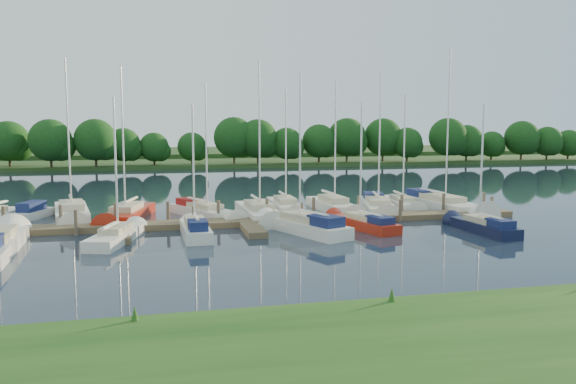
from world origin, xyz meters
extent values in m
plane|color=#17222F|center=(0.00, 0.00, 0.00)|extent=(260.00, 260.00, 0.00)
cube|color=#1A4614|center=(0.00, -16.00, 0.25)|extent=(90.00, 10.00, 0.50)
cube|color=#4D402B|center=(0.00, 8.00, 0.20)|extent=(40.00, 2.00, 0.40)
cube|color=#4D402B|center=(-8.00, 5.00, 0.20)|extent=(1.20, 4.00, 0.40)
cube|color=#4D402B|center=(0.00, 5.00, 0.20)|extent=(1.20, 4.00, 0.40)
cube|color=#4D402B|center=(8.00, 5.00, 0.20)|extent=(1.20, 4.00, 0.40)
cube|color=#4D402B|center=(16.00, 5.00, 0.20)|extent=(1.20, 4.00, 0.40)
cylinder|color=#473D33|center=(-15.55, 9.30, 0.60)|extent=(0.24, 0.24, 2.00)
cylinder|color=#473D33|center=(-12.09, 9.30, 0.60)|extent=(0.24, 0.24, 2.00)
cylinder|color=#473D33|center=(-8.64, 9.30, 0.60)|extent=(0.24, 0.24, 2.00)
cylinder|color=#473D33|center=(-5.18, 9.30, 0.60)|extent=(0.24, 0.24, 2.00)
cylinder|color=#473D33|center=(-1.73, 9.30, 0.60)|extent=(0.24, 0.24, 2.00)
cylinder|color=#473D33|center=(1.73, 9.30, 0.60)|extent=(0.24, 0.24, 2.00)
cylinder|color=#473D33|center=(5.18, 9.30, 0.60)|extent=(0.24, 0.24, 2.00)
cylinder|color=#473D33|center=(8.64, 9.30, 0.60)|extent=(0.24, 0.24, 2.00)
cylinder|color=#473D33|center=(12.09, 9.30, 0.60)|extent=(0.24, 0.24, 2.00)
cylinder|color=#473D33|center=(15.55, 9.30, 0.60)|extent=(0.24, 0.24, 2.00)
cylinder|color=#473D33|center=(19.00, 9.30, 0.60)|extent=(0.24, 0.24, 2.00)
cylinder|color=#473D33|center=(-10.80, 6.70, 0.60)|extent=(0.24, 0.24, 2.00)
cylinder|color=#473D33|center=(-3.60, 6.70, 0.60)|extent=(0.24, 0.24, 2.00)
cylinder|color=#473D33|center=(3.60, 6.70, 0.60)|extent=(0.24, 0.24, 2.00)
cylinder|color=#473D33|center=(10.80, 6.70, 0.60)|extent=(0.24, 0.24, 2.00)
cylinder|color=#473D33|center=(18.00, 6.70, 0.60)|extent=(0.24, 0.24, 2.00)
cube|color=#203E17|center=(0.00, 75.00, 0.30)|extent=(180.00, 30.00, 0.60)
cube|color=#325023|center=(0.00, 100.00, 0.70)|extent=(220.00, 40.00, 1.40)
cylinder|color=#38281C|center=(-26.47, 61.21, 1.06)|extent=(0.36, 0.36, 2.11)
sphere|color=#133D10|center=(-26.47, 61.21, 3.64)|extent=(4.93, 4.93, 4.93)
sphere|color=#133D10|center=(-25.41, 61.41, 2.94)|extent=(3.52, 3.52, 3.52)
cylinder|color=#38281C|center=(-20.90, 61.47, 1.40)|extent=(0.36, 0.36, 2.79)
sphere|color=#133D10|center=(-20.90, 61.47, 4.81)|extent=(6.52, 6.52, 6.52)
sphere|color=#133D10|center=(-19.50, 61.67, 3.88)|extent=(4.65, 4.65, 4.65)
cylinder|color=#38281C|center=(-15.57, 63.41, 1.03)|extent=(0.36, 0.36, 2.06)
sphere|color=#133D10|center=(-15.57, 63.41, 3.55)|extent=(4.81, 4.81, 4.81)
sphere|color=#133D10|center=(-14.54, 63.61, 2.86)|extent=(3.44, 3.44, 3.44)
cylinder|color=#38281C|center=(-9.82, 62.87, 1.23)|extent=(0.36, 0.36, 2.47)
sphere|color=#133D10|center=(-9.82, 62.87, 4.25)|extent=(5.76, 5.76, 5.76)
sphere|color=#133D10|center=(-8.59, 63.07, 3.43)|extent=(4.12, 4.12, 4.12)
cylinder|color=#38281C|center=(-6.26, 63.29, 1.42)|extent=(0.36, 0.36, 2.85)
sphere|color=#133D10|center=(-6.26, 63.29, 4.90)|extent=(6.64, 6.64, 6.64)
sphere|color=#133D10|center=(-4.84, 63.49, 3.95)|extent=(4.74, 4.74, 4.74)
cylinder|color=#38281C|center=(-0.68, 63.36, 1.17)|extent=(0.36, 0.36, 2.35)
sphere|color=#133D10|center=(-0.68, 63.36, 4.04)|extent=(5.48, 5.48, 5.48)
sphere|color=#133D10|center=(0.49, 63.56, 3.26)|extent=(3.91, 3.91, 3.91)
cylinder|color=#38281C|center=(5.72, 61.20, 1.04)|extent=(0.36, 0.36, 2.07)
sphere|color=#133D10|center=(5.72, 61.20, 3.57)|extent=(4.83, 4.83, 4.83)
sphere|color=#133D10|center=(6.76, 61.40, 2.88)|extent=(3.45, 3.45, 3.45)
cylinder|color=#38281C|center=(11.43, 60.10, 1.15)|extent=(0.36, 0.36, 2.31)
sphere|color=#133D10|center=(11.43, 60.10, 3.98)|extent=(5.39, 5.39, 5.39)
sphere|color=#133D10|center=(12.58, 60.30, 3.21)|extent=(3.85, 3.85, 3.85)
cylinder|color=#38281C|center=(16.96, 60.13, 1.43)|extent=(0.36, 0.36, 2.86)
sphere|color=#133D10|center=(16.96, 60.13, 4.93)|extent=(6.68, 6.68, 6.68)
sphere|color=#133D10|center=(18.39, 60.33, 3.98)|extent=(4.77, 4.77, 4.77)
cylinder|color=#38281C|center=(22.08, 63.97, 1.15)|extent=(0.36, 0.36, 2.29)
sphere|color=#133D10|center=(22.08, 63.97, 3.95)|extent=(5.35, 5.35, 5.35)
sphere|color=#133D10|center=(23.22, 64.17, 3.19)|extent=(3.82, 3.82, 3.82)
cylinder|color=#38281C|center=(27.04, 63.44, 1.04)|extent=(0.36, 0.36, 2.09)
sphere|color=#133D10|center=(27.04, 63.44, 3.59)|extent=(4.87, 4.87, 4.87)
sphere|color=#133D10|center=(28.09, 63.64, 2.90)|extent=(3.48, 3.48, 3.48)
cylinder|color=#38281C|center=(32.28, 61.30, 1.14)|extent=(0.36, 0.36, 2.29)
sphere|color=#133D10|center=(32.28, 61.30, 3.94)|extent=(5.34, 5.34, 5.34)
sphere|color=#133D10|center=(33.42, 61.50, 3.18)|extent=(3.82, 3.82, 3.82)
cylinder|color=#38281C|center=(38.30, 62.17, 1.09)|extent=(0.36, 0.36, 2.19)
sphere|color=#133D10|center=(38.30, 62.17, 3.77)|extent=(5.10, 5.10, 5.10)
sphere|color=#133D10|center=(39.40, 62.37, 3.04)|extent=(3.65, 3.65, 3.65)
cylinder|color=#38281C|center=(43.81, 63.83, 1.35)|extent=(0.36, 0.36, 2.70)
sphere|color=#133D10|center=(43.81, 63.83, 4.66)|extent=(6.31, 6.31, 6.31)
sphere|color=#133D10|center=(45.16, 64.03, 3.76)|extent=(4.51, 4.51, 4.51)
cylinder|color=#38281C|center=(49.33, 63.81, 1.06)|extent=(0.36, 0.36, 2.11)
sphere|color=#133D10|center=(49.33, 63.81, 3.64)|extent=(4.93, 4.93, 4.93)
sphere|color=#133D10|center=(50.39, 64.01, 2.94)|extent=(3.52, 3.52, 3.52)
cylinder|color=#38281C|center=(53.62, 61.32, 1.40)|extent=(0.36, 0.36, 2.80)
sphere|color=#133D10|center=(53.62, 61.32, 4.83)|extent=(6.54, 6.54, 6.54)
sphere|color=#133D10|center=(55.02, 61.52, 3.90)|extent=(4.67, 4.67, 4.67)
cylinder|color=#38281C|center=(58.43, 63.90, 1.16)|extent=(0.36, 0.36, 2.32)
sphere|color=#133D10|center=(58.43, 63.90, 4.00)|extent=(5.42, 5.42, 5.42)
sphere|color=#133D10|center=(59.59, 64.10, 3.23)|extent=(3.87, 3.87, 3.87)
cylinder|color=#38281C|center=(64.17, 62.02, 1.30)|extent=(0.36, 0.36, 2.60)
sphere|color=#133D10|center=(64.17, 62.02, 4.48)|extent=(6.07, 6.07, 6.07)
sphere|color=#133D10|center=(65.47, 62.22, 3.61)|extent=(4.34, 4.34, 4.34)
cube|color=white|center=(-14.86, 14.14, 0.15)|extent=(2.70, 4.32, 0.90)
cone|color=white|center=(-15.58, 12.21, 0.15)|extent=(1.06, 1.39, 0.68)
cube|color=#16204E|center=(-14.86, 14.14, 0.86)|extent=(1.80, 2.49, 0.81)
cube|color=white|center=(-12.08, 13.81, 0.15)|extent=(3.54, 8.22, 1.26)
cone|color=white|center=(-11.40, 9.89, 0.15)|extent=(1.57, 2.93, 1.11)
cube|color=#B7AC8C|center=(-12.01, 13.42, 0.97)|extent=(2.25, 3.81, 0.57)
cylinder|color=silver|center=(-11.94, 13.03, 6.17)|extent=(0.12, 0.12, 10.74)
cylinder|color=silver|center=(-12.21, 14.60, 1.43)|extent=(0.70, 3.54, 0.10)
cylinder|color=white|center=(-12.21, 14.60, 1.43)|extent=(0.73, 3.17, 0.20)
cube|color=#A21F0E|center=(-7.96, 12.55, 0.15)|extent=(3.81, 7.82, 1.14)
cone|color=#A21F0E|center=(-8.84, 8.88, 0.15)|extent=(1.64, 2.81, 1.06)
cube|color=#B7AC8C|center=(-8.05, 12.18, 0.88)|extent=(2.33, 3.67, 0.52)
cylinder|color=silver|center=(-8.13, 11.82, 5.82)|extent=(0.12, 0.12, 10.18)
cylinder|color=silver|center=(-7.78, 13.28, 1.30)|extent=(0.89, 3.32, 0.10)
cylinder|color=white|center=(-7.78, 13.28, 1.30)|extent=(0.90, 2.98, 0.20)
cube|color=white|center=(-2.60, 12.39, 0.15)|extent=(4.75, 6.90, 1.06)
cone|color=white|center=(-1.07, 9.36, 0.15)|extent=(1.92, 2.54, 0.95)
cube|color=#B7AC8C|center=(-2.45, 12.08, 0.82)|extent=(2.64, 3.36, 0.48)
cube|color=maroon|center=(-3.46, 14.08, 0.91)|extent=(2.10, 2.41, 0.53)
cylinder|color=silver|center=(-2.30, 11.78, 5.24)|extent=(0.12, 0.12, 9.14)
cylinder|color=silver|center=(-2.91, 12.99, 1.20)|extent=(1.46, 2.77, 0.10)
cylinder|color=white|center=(-2.91, 12.99, 1.20)|extent=(1.40, 2.51, 0.20)
cube|color=white|center=(1.37, 11.10, 0.15)|extent=(2.39, 7.88, 1.20)
cone|color=white|center=(1.47, 7.19, 0.15)|extent=(1.16, 2.77, 1.10)
cube|color=#B7AC8C|center=(1.38, 10.71, 0.93)|extent=(1.73, 3.56, 0.55)
cylinder|color=silver|center=(1.39, 10.32, 6.05)|extent=(0.12, 0.12, 10.57)
cylinder|color=silver|center=(1.35, 11.88, 1.37)|extent=(0.19, 3.53, 0.10)
cylinder|color=white|center=(1.35, 11.88, 1.37)|extent=(0.28, 3.14, 0.20)
cube|color=white|center=(4.07, 14.09, 0.15)|extent=(1.99, 6.61, 1.12)
cone|color=white|center=(3.99, 10.80, 0.15)|extent=(0.97, 2.32, 0.92)
cube|color=#B7AC8C|center=(4.06, 13.76, 0.86)|extent=(1.45, 2.99, 0.51)
cylinder|color=silver|center=(4.05, 13.43, 5.15)|extent=(0.12, 0.12, 8.88)
cylinder|color=silver|center=(4.08, 14.75, 1.27)|extent=(0.17, 2.96, 0.10)
cylinder|color=white|center=(4.08, 14.75, 1.27)|extent=(0.26, 2.63, 0.20)
cube|color=white|center=(7.74, 13.12, 0.15)|extent=(2.41, 7.14, 1.22)
cone|color=white|center=(7.97, 9.62, 0.15)|extent=(1.14, 2.52, 0.98)
cube|color=#B7AC8C|center=(7.77, 12.77, 0.94)|extent=(1.67, 3.25, 0.55)
cylinder|color=silver|center=(7.79, 12.42, 5.52)|extent=(0.12, 0.12, 9.49)
cylinder|color=silver|center=(7.70, 13.83, 1.39)|extent=(0.30, 3.16, 0.10)
cylinder|color=white|center=(7.70, 13.83, 1.39)|extent=(0.38, 2.82, 0.20)
cube|color=white|center=(11.33, 12.35, 0.15)|extent=(3.89, 7.91, 1.07)
cone|color=white|center=(10.42, 8.65, 0.15)|extent=(1.67, 2.84, 1.07)
cube|color=#B7AC8C|center=(11.24, 11.98, 0.82)|extent=(2.37, 3.71, 0.48)
cube|color=#16204E|center=(11.84, 14.43, 0.92)|extent=(2.00, 2.58, 0.53)
cylinder|color=silver|center=(11.15, 11.61, 5.82)|extent=(0.12, 0.12, 10.29)
cylinder|color=silver|center=(11.52, 13.09, 1.21)|extent=(0.92, 3.35, 0.10)
cylinder|color=white|center=(11.52, 13.09, 1.21)|extent=(0.92, 3.01, 0.20)
cube|color=white|center=(14.04, 13.81, 0.15)|extent=(2.62, 6.62, 0.96)
cone|color=white|center=(13.62, 10.61, 0.15)|extent=(1.18, 2.35, 0.90)
cube|color=#B7AC8C|center=(14.00, 13.49, 0.75)|extent=(1.71, 3.05, 0.44)
cylinder|color=silver|center=(13.95, 13.17, 4.96)|extent=(0.12, 0.12, 8.70)
cylinder|color=silver|center=(14.12, 14.45, 1.10)|extent=(0.47, 2.89, 0.10)
cylinder|color=white|center=(14.12, 14.45, 1.10)|extent=(0.53, 2.58, 0.20)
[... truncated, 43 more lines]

